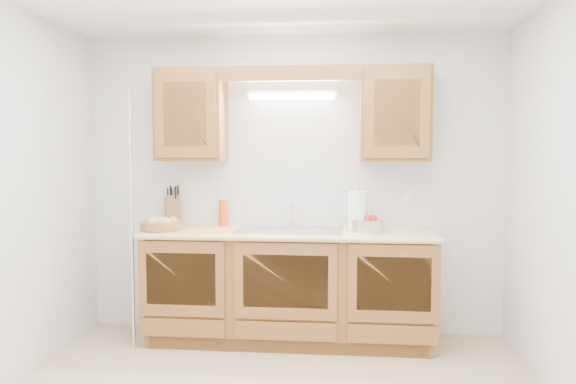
# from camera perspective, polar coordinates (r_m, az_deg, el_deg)

# --- Properties ---
(room) EXTENTS (3.52, 3.50, 2.50)m
(room) POSITION_cam_1_polar(r_m,az_deg,el_deg) (3.26, -1.89, -0.74)
(room) COLOR tan
(room) RESTS_ON ground
(base_cabinets) EXTENTS (2.20, 0.60, 0.86)m
(base_cabinets) POSITION_cam_1_polar(r_m,az_deg,el_deg) (4.58, 0.16, -9.63)
(base_cabinets) COLOR brown
(base_cabinets) RESTS_ON ground
(countertop) EXTENTS (2.30, 0.63, 0.04)m
(countertop) POSITION_cam_1_polar(r_m,az_deg,el_deg) (4.48, 0.14, -4.20)
(countertop) COLOR #E3C277
(countertop) RESTS_ON base_cabinets
(upper_cabinet_left) EXTENTS (0.55, 0.33, 0.75)m
(upper_cabinet_left) POSITION_cam_1_polar(r_m,az_deg,el_deg) (4.74, -9.80, 7.65)
(upper_cabinet_left) COLOR brown
(upper_cabinet_left) RESTS_ON room
(upper_cabinet_right) EXTENTS (0.55, 0.33, 0.75)m
(upper_cabinet_right) POSITION_cam_1_polar(r_m,az_deg,el_deg) (4.59, 10.80, 7.76)
(upper_cabinet_right) COLOR brown
(upper_cabinet_right) RESTS_ON room
(valance) EXTENTS (2.20, 0.05, 0.12)m
(valance) POSITION_cam_1_polar(r_m,az_deg,el_deg) (4.48, 0.15, 11.97)
(valance) COLOR brown
(valance) RESTS_ON room
(fluorescent_fixture) EXTENTS (0.76, 0.08, 0.08)m
(fluorescent_fixture) POSITION_cam_1_polar(r_m,az_deg,el_deg) (4.69, 0.42, 9.86)
(fluorescent_fixture) COLOR white
(fluorescent_fixture) RESTS_ON room
(sink) EXTENTS (0.84, 0.46, 0.36)m
(sink) POSITION_cam_1_polar(r_m,az_deg,el_deg) (4.51, 0.17, -4.82)
(sink) COLOR #9E9EA3
(sink) RESTS_ON countertop
(wire_shelf_pole) EXTENTS (0.03, 0.03, 2.00)m
(wire_shelf_pole) POSITION_cam_1_polar(r_m,az_deg,el_deg) (4.50, -15.60, -2.77)
(wire_shelf_pole) COLOR silver
(wire_shelf_pole) RESTS_ON ground
(outlet_plate) EXTENTS (0.08, 0.01, 0.12)m
(outlet_plate) POSITION_cam_1_polar(r_m,az_deg,el_deg) (4.76, 11.96, -0.53)
(outlet_plate) COLOR white
(outlet_plate) RESTS_ON room
(fruit_basket) EXTENTS (0.41, 0.41, 0.10)m
(fruit_basket) POSITION_cam_1_polar(r_m,az_deg,el_deg) (4.63, -12.74, -3.20)
(fruit_basket) COLOR olive
(fruit_basket) RESTS_ON countertop
(knife_block) EXTENTS (0.19, 0.23, 0.36)m
(knife_block) POSITION_cam_1_polar(r_m,az_deg,el_deg) (4.91, -11.64, -1.83)
(knife_block) COLOR brown
(knife_block) RESTS_ON countertop
(orange_canister) EXTENTS (0.10, 0.10, 0.24)m
(orange_canister) POSITION_cam_1_polar(r_m,az_deg,el_deg) (4.78, -6.56, -2.02)
(orange_canister) COLOR #E4500C
(orange_canister) RESTS_ON countertop
(soap_bottle) EXTENTS (0.10, 0.11, 0.22)m
(soap_bottle) POSITION_cam_1_polar(r_m,az_deg,el_deg) (4.64, 7.04, -2.33)
(soap_bottle) COLOR blue
(soap_bottle) RESTS_ON countertop
(sponge) EXTENTS (0.14, 0.12, 0.02)m
(sponge) POSITION_cam_1_polar(r_m,az_deg,el_deg) (4.71, 7.01, -3.46)
(sponge) COLOR #CC333F
(sponge) RESTS_ON countertop
(paper_towel) EXTENTS (0.18, 0.18, 0.37)m
(paper_towel) POSITION_cam_1_polar(r_m,az_deg,el_deg) (4.46, 7.09, -1.99)
(paper_towel) COLOR silver
(paper_towel) RESTS_ON countertop
(apple_bowl) EXTENTS (0.30, 0.30, 0.13)m
(apple_bowl) POSITION_cam_1_polar(r_m,az_deg,el_deg) (4.45, 8.11, -3.28)
(apple_bowl) COLOR silver
(apple_bowl) RESTS_ON countertop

